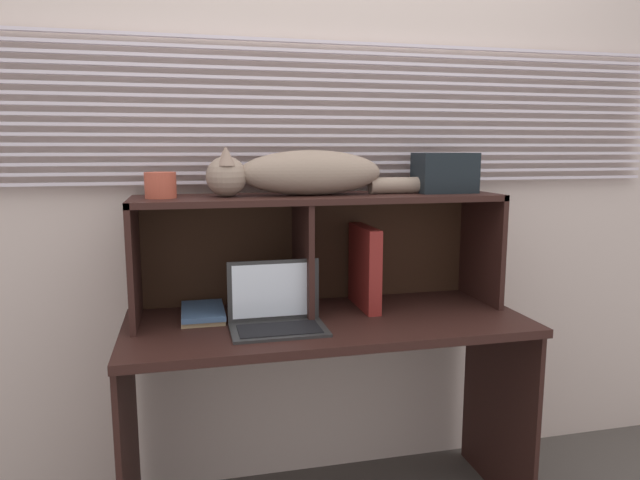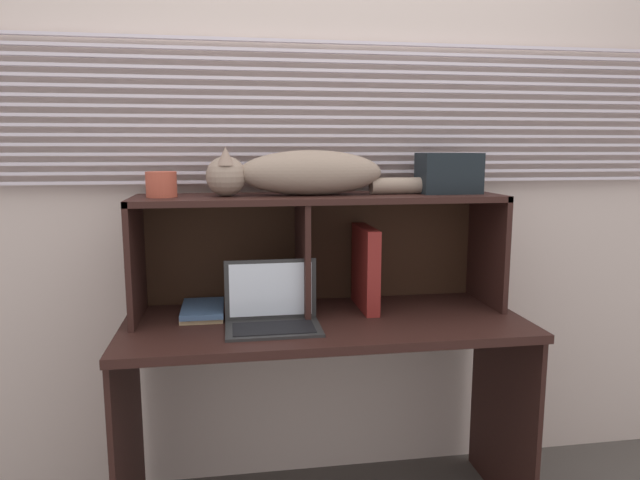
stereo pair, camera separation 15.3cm
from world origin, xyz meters
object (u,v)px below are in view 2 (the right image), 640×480
at_px(binder_upright, 365,268).
at_px(storage_box, 449,173).
at_px(book_stack, 203,310).
at_px(laptop, 272,313).
at_px(small_basket, 161,184).
at_px(cat, 301,173).

relative_size(binder_upright, storage_box, 1.40).
bearing_deg(book_stack, binder_upright, 0.18).
distance_m(laptop, small_basket, 0.59).
height_order(cat, laptop, cat).
bearing_deg(book_stack, storage_box, 0.12).
xyz_separation_m(binder_upright, storage_box, (0.32, 0.00, 0.35)).
bearing_deg(storage_box, binder_upright, 180.00).
height_order(cat, storage_box, cat).
height_order(laptop, small_basket, small_basket).
relative_size(laptop, storage_box, 1.43).
xyz_separation_m(binder_upright, small_basket, (-0.73, 0.00, 0.32)).
bearing_deg(binder_upright, cat, -180.00).
relative_size(book_stack, storage_box, 1.13).
relative_size(laptop, small_basket, 3.00).
distance_m(cat, binder_upright, 0.43).
relative_size(binder_upright, book_stack, 1.24).
distance_m(binder_upright, small_basket, 0.80).
xyz_separation_m(laptop, book_stack, (-0.24, 0.18, -0.03)).
height_order(binder_upright, storage_box, storage_box).
distance_m(cat, laptop, 0.51).
height_order(laptop, book_stack, laptop).
height_order(laptop, storage_box, storage_box).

